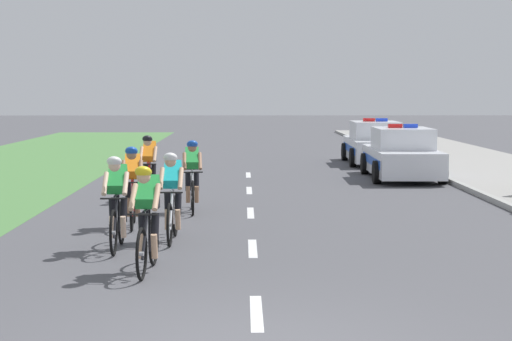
# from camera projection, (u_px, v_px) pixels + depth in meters

# --- Properties ---
(kerb_edge) EXTENTS (0.16, 60.00, 0.13)m
(kerb_edge) POSITION_uv_depth(u_px,v_px,m) (461.00, 185.00, 22.25)
(kerb_edge) COLOR #9E9E99
(kerb_edge) RESTS_ON ground
(lane_markings_centre) EXTENTS (0.14, 21.60, 0.01)m
(lane_markings_centre) POSITION_uv_depth(u_px,v_px,m) (251.00, 228.00, 15.68)
(lane_markings_centre) COLOR white
(lane_markings_centre) RESTS_ON ground
(cyclist_lead) EXTENTS (0.43, 1.72, 1.56)m
(cyclist_lead) POSITION_uv_depth(u_px,v_px,m) (147.00, 217.00, 11.78)
(cyclist_lead) COLOR black
(cyclist_lead) RESTS_ON ground
(cyclist_second) EXTENTS (0.42, 1.72, 1.56)m
(cyclist_second) POSITION_uv_depth(u_px,v_px,m) (117.00, 201.00, 13.47)
(cyclist_second) COLOR black
(cyclist_second) RESTS_ON ground
(cyclist_third) EXTENTS (0.42, 1.72, 1.56)m
(cyclist_third) POSITION_uv_depth(u_px,v_px,m) (172.00, 195.00, 14.24)
(cyclist_third) COLOR black
(cyclist_third) RESTS_ON ground
(cyclist_fourth) EXTENTS (0.44, 1.72, 1.56)m
(cyclist_fourth) POSITION_uv_depth(u_px,v_px,m) (133.00, 185.00, 15.75)
(cyclist_fourth) COLOR black
(cyclist_fourth) RESTS_ON ground
(cyclist_fifth) EXTENTS (0.44, 1.72, 1.56)m
(cyclist_fifth) POSITION_uv_depth(u_px,v_px,m) (192.00, 175.00, 17.70)
(cyclist_fifth) COLOR black
(cyclist_fifth) RESTS_ON ground
(cyclist_sixth) EXTENTS (0.42, 1.72, 1.56)m
(cyclist_sixth) POSITION_uv_depth(u_px,v_px,m) (149.00, 167.00, 19.62)
(cyclist_sixth) COLOR black
(cyclist_sixth) RESTS_ON ground
(police_car_nearest) EXTENTS (2.07, 4.44, 1.59)m
(police_car_nearest) POSITION_uv_depth(u_px,v_px,m) (402.00, 155.00, 24.48)
(police_car_nearest) COLOR silver
(police_car_nearest) RESTS_ON ground
(police_car_second) EXTENTS (2.06, 4.43, 1.59)m
(police_car_second) POSITION_uv_depth(u_px,v_px,m) (375.00, 144.00, 29.55)
(police_car_second) COLOR silver
(police_car_second) RESTS_ON ground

